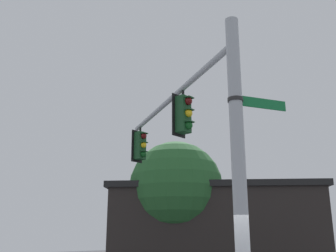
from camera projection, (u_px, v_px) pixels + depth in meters
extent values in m
cylinder|color=#ADB2B7|center=(239.00, 170.00, 7.75)|extent=(0.29, 0.29, 6.75)
cylinder|color=#ADB2B7|center=(171.00, 99.00, 11.90)|extent=(3.69, 6.74, 0.16)
cylinder|color=black|center=(183.00, 94.00, 10.99)|extent=(0.08, 0.08, 0.18)
cube|color=#194723|center=(183.00, 115.00, 10.83)|extent=(0.36, 0.30, 1.05)
sphere|color=#590F0F|center=(188.00, 101.00, 10.80)|extent=(0.22, 0.22, 0.22)
cube|color=#194723|center=(189.00, 98.00, 10.82)|extent=(0.24, 0.20, 0.03)
sphere|color=yellow|center=(189.00, 113.00, 10.71)|extent=(0.22, 0.22, 0.22)
cube|color=#194723|center=(189.00, 110.00, 10.72)|extent=(0.24, 0.20, 0.03)
sphere|color=#0F4C19|center=(189.00, 125.00, 10.61)|extent=(0.22, 0.22, 0.22)
cube|color=#194723|center=(189.00, 122.00, 10.63)|extent=(0.24, 0.20, 0.03)
cube|color=black|center=(179.00, 116.00, 10.94)|extent=(0.54, 0.03, 1.22)
cylinder|color=black|center=(140.00, 130.00, 14.82)|extent=(0.08, 0.08, 0.18)
cube|color=#194723|center=(140.00, 146.00, 14.65)|extent=(0.36, 0.30, 1.05)
sphere|color=#590F0F|center=(144.00, 136.00, 14.62)|extent=(0.22, 0.22, 0.22)
cube|color=#194723|center=(144.00, 133.00, 14.64)|extent=(0.24, 0.20, 0.03)
sphere|color=yellow|center=(144.00, 145.00, 14.53)|extent=(0.22, 0.22, 0.22)
cube|color=#194723|center=(144.00, 142.00, 14.54)|extent=(0.24, 0.20, 0.03)
sphere|color=#0F4C19|center=(143.00, 154.00, 14.44)|extent=(0.22, 0.22, 0.22)
cube|color=#194723|center=(144.00, 152.00, 14.45)|extent=(0.24, 0.20, 0.03)
cube|color=black|center=(137.00, 146.00, 14.76)|extent=(0.54, 0.03, 1.22)
cube|color=#147238|center=(264.00, 104.00, 8.38)|extent=(0.97, 0.54, 0.22)
cube|color=white|center=(263.00, 104.00, 8.39)|extent=(0.96, 0.52, 0.04)
cylinder|color=#262626|center=(235.00, 100.00, 8.14)|extent=(0.33, 0.33, 0.08)
cube|color=#282321|center=(215.00, 234.00, 20.48)|extent=(11.12, 11.89, 4.29)
cube|color=maroon|center=(213.00, 230.00, 23.82)|extent=(6.31, 7.92, 0.30)
cube|color=black|center=(214.00, 190.00, 21.10)|extent=(11.56, 12.37, 0.30)
cylinder|color=#4C3823|center=(176.00, 251.00, 18.88)|extent=(0.27, 0.27, 2.74)
sphere|color=#28602D|center=(176.00, 188.00, 19.70)|extent=(4.74, 4.74, 4.74)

